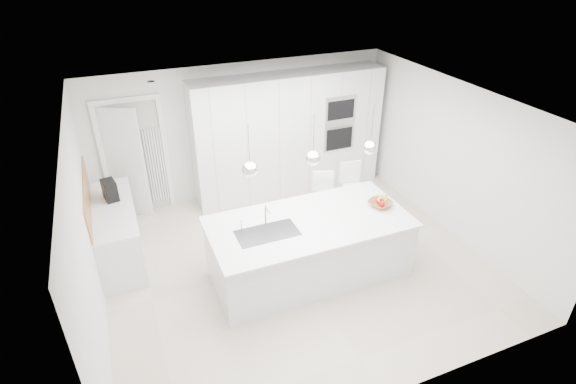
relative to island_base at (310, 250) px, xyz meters
name	(u,v)px	position (x,y,z in m)	size (l,w,h in m)	color
floor	(295,263)	(-0.10, 0.30, -0.43)	(5.50, 5.50, 0.00)	beige
wall_back	(243,130)	(-0.10, 2.80, 0.82)	(5.50, 5.50, 0.00)	silver
wall_left	(86,236)	(-2.85, 0.30, 0.82)	(5.00, 5.00, 0.00)	silver
ceiling	(297,107)	(-0.10, 0.30, 2.07)	(5.50, 5.50, 0.00)	white
tall_cabinets	(289,135)	(0.70, 2.50, 0.72)	(3.60, 0.60, 2.30)	silver
oven_stack	(340,124)	(1.60, 2.19, 0.92)	(0.62, 0.04, 1.05)	#A5A5A8
doorway_frame	(136,160)	(-2.05, 2.77, 0.59)	(1.11, 0.08, 2.13)	white
hallway_door	(121,164)	(-2.30, 2.72, 0.57)	(0.82, 0.04, 2.00)	white
radiator	(156,166)	(-1.73, 2.76, 0.42)	(0.32, 0.04, 1.40)	white
left_base_cabinets	(117,233)	(-2.55, 1.50, 0.00)	(0.60, 1.80, 0.86)	silver
left_worktop	(112,208)	(-2.55, 1.50, 0.45)	(0.62, 1.82, 0.04)	white
oak_backsplash	(87,196)	(-2.84, 1.50, 0.72)	(0.02, 1.80, 0.50)	#A96B39
island_base	(310,250)	(0.00, 0.00, 0.00)	(2.80, 1.20, 0.86)	silver
island_worktop	(309,222)	(0.00, 0.05, 0.45)	(2.84, 1.40, 0.04)	white
island_sink	(267,238)	(-0.65, 0.00, 0.39)	(0.84, 0.44, 0.18)	#3F3F42
island_tap	(265,215)	(-0.60, 0.20, 0.62)	(0.02, 0.02, 0.30)	white
pendant_left	(250,169)	(-0.85, 0.00, 1.47)	(0.20, 0.20, 0.20)	white
pendant_mid	(313,158)	(0.00, 0.00, 1.47)	(0.20, 0.20, 0.20)	white
pendant_right	(370,148)	(0.85, 0.00, 1.47)	(0.20, 0.20, 0.20)	white
fruit_bowl	(380,204)	(1.13, 0.02, 0.51)	(0.33, 0.33, 0.08)	#A96B39
espresso_machine	(110,190)	(-2.53, 1.75, 0.62)	(0.18, 0.29, 0.31)	black
bar_stool_left	(326,205)	(0.68, 0.86, 0.12)	(0.36, 0.50, 1.09)	white
bar_stool_right	(353,196)	(1.23, 0.94, 0.13)	(0.37, 0.52, 1.13)	white
apple_a	(379,201)	(1.12, 0.04, 0.54)	(0.09, 0.09, 0.09)	#BB090A
apple_b	(382,204)	(1.12, -0.05, 0.54)	(0.08, 0.08, 0.08)	#BB090A
apple_c	(382,201)	(1.16, 0.03, 0.54)	(0.08, 0.08, 0.08)	#BB090A
banana_bunch	(383,198)	(1.17, 0.02, 0.59)	(0.23, 0.23, 0.03)	gold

